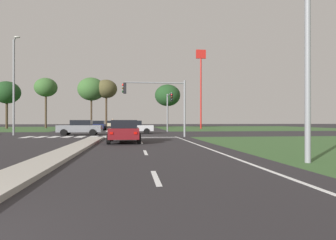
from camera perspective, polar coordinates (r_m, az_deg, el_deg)
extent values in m
plane|color=#282628|center=(33.02, -11.96, -2.68)|extent=(200.00, 200.00, 0.00)
cube|color=#385B2D|center=(61.67, 14.59, -1.51)|extent=(35.00, 35.00, 0.01)
cube|color=#ADA89E|center=(14.23, -18.75, -5.73)|extent=(1.20, 22.00, 0.14)
cube|color=gray|center=(57.95, -9.78, -1.53)|extent=(1.20, 36.00, 0.14)
cube|color=silver|center=(7.64, -2.36, -11.09)|extent=(0.14, 2.00, 0.01)
cube|color=silver|center=(13.57, -4.38, -6.29)|extent=(0.14, 2.00, 0.01)
cube|color=silver|center=(19.54, -5.16, -4.41)|extent=(0.14, 2.00, 0.01)
cube|color=silver|center=(25.53, -5.57, -3.42)|extent=(0.14, 2.00, 0.01)
cube|color=silver|center=(15.45, 7.96, -5.54)|extent=(0.14, 24.00, 0.01)
cube|color=silver|center=(25.92, -4.93, -3.37)|extent=(6.40, 0.50, 0.01)
cube|color=silver|center=(29.22, -25.50, -2.99)|extent=(0.70, 2.80, 0.01)
cube|color=silver|center=(28.88, -23.34, -3.03)|extent=(0.70, 2.80, 0.01)
cube|color=silver|center=(28.57, -21.12, -3.06)|extent=(0.70, 2.80, 0.01)
cube|color=silver|center=(28.31, -18.86, -3.09)|extent=(0.70, 2.80, 0.01)
cube|color=silver|center=(28.10, -16.56, -3.11)|extent=(0.70, 2.80, 0.01)
cube|color=silver|center=(27.93, -14.23, -3.13)|extent=(0.70, 2.80, 0.01)
cube|color=silver|center=(27.81, -11.88, -3.15)|extent=(0.70, 2.80, 0.01)
cube|color=maroon|center=(19.89, -8.41, -2.47)|extent=(1.88, 4.26, 0.67)
cube|color=black|center=(19.73, -8.42, -0.76)|extent=(1.65, 1.96, 0.52)
cube|color=red|center=(17.78, -10.89, -2.53)|extent=(0.20, 0.04, 0.14)
cube|color=red|center=(17.73, -6.29, -2.53)|extent=(0.20, 0.04, 0.14)
cylinder|color=black|center=(21.31, -10.84, -3.21)|extent=(0.22, 0.64, 0.64)
cylinder|color=black|center=(21.27, -5.78, -3.22)|extent=(0.22, 0.64, 0.64)
cylinder|color=black|center=(18.60, -11.42, -3.66)|extent=(0.22, 0.64, 0.64)
cylinder|color=black|center=(18.54, -5.62, -3.67)|extent=(0.22, 0.64, 0.64)
cube|color=#B7B7BC|center=(33.41, -6.59, -1.56)|extent=(4.31, 1.74, 0.64)
cube|color=black|center=(33.40, -6.85, -0.56)|extent=(1.98, 1.53, 0.52)
cube|color=red|center=(34.12, -10.25, -1.42)|extent=(0.04, 0.20, 0.14)
cube|color=red|center=(32.80, -10.39, -1.47)|extent=(0.04, 0.20, 0.14)
cylinder|color=black|center=(34.32, -4.29, -2.06)|extent=(0.64, 0.22, 0.64)
cylinder|color=black|center=(32.58, -4.15, -2.16)|extent=(0.64, 0.22, 0.64)
cylinder|color=black|center=(34.30, -8.90, -2.06)|extent=(0.64, 0.22, 0.64)
cylinder|color=black|center=(32.57, -9.01, -2.16)|extent=(0.64, 0.22, 0.64)
cube|color=#BCAD8E|center=(66.89, -11.36, -0.86)|extent=(1.72, 4.29, 0.64)
cube|color=black|center=(67.03, -11.35, -0.36)|extent=(1.52, 1.98, 0.52)
cube|color=red|center=(69.00, -10.68, -0.78)|extent=(0.20, 0.04, 0.14)
cube|color=red|center=(69.10, -11.77, -0.78)|extent=(0.20, 0.04, 0.14)
cylinder|color=black|center=(65.46, -10.71, -1.15)|extent=(0.22, 0.64, 0.64)
cylinder|color=black|center=(65.59, -12.21, -1.15)|extent=(0.22, 0.64, 0.64)
cylinder|color=black|center=(68.20, -10.55, -1.11)|extent=(0.22, 0.64, 0.64)
cylinder|color=black|center=(68.33, -12.00, -1.11)|extent=(0.22, 0.64, 0.64)
cube|color=slate|center=(31.15, -16.67, -1.61)|extent=(4.32, 1.87, 0.69)
cube|color=black|center=(31.11, -16.39, -0.49)|extent=(1.99, 1.64, 0.52)
cube|color=red|center=(30.15, -12.81, -1.52)|extent=(0.04, 0.20, 0.14)
cube|color=red|center=(31.56, -12.54, -1.46)|extent=(0.04, 0.20, 0.14)
cylinder|color=black|center=(30.51, -19.53, -2.28)|extent=(0.64, 0.22, 0.64)
cylinder|color=black|center=(32.34, -18.80, -2.16)|extent=(0.64, 0.22, 0.64)
cylinder|color=black|center=(30.03, -14.37, -2.32)|extent=(0.64, 0.22, 0.64)
cylinder|color=black|center=(31.88, -13.93, -2.20)|extent=(0.64, 0.22, 0.64)
cube|color=#161E47|center=(47.02, -13.24, -1.15)|extent=(1.87, 4.26, 0.64)
cube|color=black|center=(47.16, -13.22, -0.44)|extent=(1.64, 1.96, 0.52)
cube|color=red|center=(49.08, -12.14, -1.03)|extent=(0.20, 0.04, 0.14)
cube|color=red|center=(49.23, -13.78, -1.03)|extent=(0.20, 0.04, 0.14)
cylinder|color=black|center=(45.57, -12.26, -1.59)|extent=(0.22, 0.64, 0.64)
cylinder|color=black|center=(45.78, -14.59, -1.58)|extent=(0.22, 0.64, 0.64)
cylinder|color=black|center=(48.28, -11.96, -1.51)|extent=(0.22, 0.64, 0.64)
cylinder|color=black|center=(48.48, -14.16, -1.50)|extent=(0.22, 0.64, 0.64)
cylinder|color=gray|center=(26.70, 3.23, 2.21)|extent=(0.18, 0.18, 5.12)
cylinder|color=gray|center=(26.56, -2.51, 7.22)|extent=(5.36, 0.12, 0.12)
cube|color=black|center=(26.43, -8.35, 6.11)|extent=(0.26, 0.32, 0.95)
sphere|color=red|center=(26.47, -8.69, 6.75)|extent=(0.20, 0.20, 0.20)
sphere|color=#3A2405|center=(26.43, -8.70, 6.11)|extent=(0.20, 0.20, 0.20)
sphere|color=black|center=(26.40, -8.70, 5.46)|extent=(0.20, 0.20, 0.20)
cylinder|color=gray|center=(39.76, -0.12, 1.40)|extent=(0.18, 0.18, 5.08)
cylinder|color=gray|center=(37.82, 0.25, 4.95)|extent=(0.12, 4.18, 0.12)
cube|color=black|center=(35.71, 0.67, 4.41)|extent=(0.32, 0.26, 0.95)
sphere|color=red|center=(35.58, 0.71, 4.91)|extent=(0.20, 0.20, 0.20)
sphere|color=#3A2405|center=(35.55, 0.71, 4.43)|extent=(0.20, 0.20, 0.20)
sphere|color=black|center=(35.53, 0.71, 3.95)|extent=(0.20, 0.20, 0.20)
cylinder|color=gray|center=(11.56, 25.38, 12.66)|extent=(0.20, 0.20, 8.03)
cylinder|color=gray|center=(33.54, -27.67, 5.59)|extent=(0.20, 0.20, 9.61)
cylinder|color=gray|center=(33.36, -27.42, 13.83)|extent=(1.06, 1.83, 0.10)
ellipsoid|color=#B2B2A8|center=(32.36, -27.16, 14.09)|extent=(0.56, 0.28, 0.20)
cylinder|color=#4C4C4C|center=(46.93, -10.65, -1.34)|extent=(0.16, 0.16, 0.70)
cylinder|color=#4C4C4C|center=(46.92, -10.65, -0.47)|extent=(0.34, 0.34, 0.73)
sphere|color=tan|center=(46.92, -10.65, 0.11)|extent=(0.21, 0.21, 0.21)
cylinder|color=red|center=(54.11, 6.38, 5.08)|extent=(0.28, 0.28, 12.80)
cube|color=red|center=(55.24, 6.38, 12.54)|extent=(1.80, 0.30, 1.60)
torus|color=yellow|center=(55.31, 5.93, 12.53)|extent=(0.96, 0.16, 0.96)
torus|color=yellow|center=(55.49, 6.74, 12.49)|extent=(0.96, 0.16, 0.96)
cylinder|color=#423323|center=(63.32, -28.74, 1.01)|extent=(0.45, 0.45, 5.47)
ellipsoid|color=#1E421E|center=(63.54, -28.73, 4.70)|extent=(4.94, 4.94, 4.20)
cylinder|color=#423323|center=(63.18, -22.55, 1.66)|extent=(0.39, 0.39, 6.90)
ellipsoid|color=#38602D|center=(63.49, -22.55, 5.86)|extent=(4.38, 4.38, 3.72)
cylinder|color=#423323|center=(60.76, -14.61, 1.45)|extent=(0.35, 0.35, 6.31)
ellipsoid|color=#38602D|center=(61.07, -14.61, 5.80)|extent=(5.40, 5.40, 4.59)
cylinder|color=#423323|center=(60.18, -11.86, 1.63)|extent=(0.40, 0.40, 6.66)
ellipsoid|color=#4C4728|center=(60.49, -11.86, 5.91)|extent=(4.33, 4.33, 3.68)
cylinder|color=#423323|center=(61.80, -0.08, 0.97)|extent=(0.29, 0.29, 5.35)
ellipsoid|color=#1E421E|center=(62.02, -0.08, 4.80)|extent=(5.34, 5.34, 4.54)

